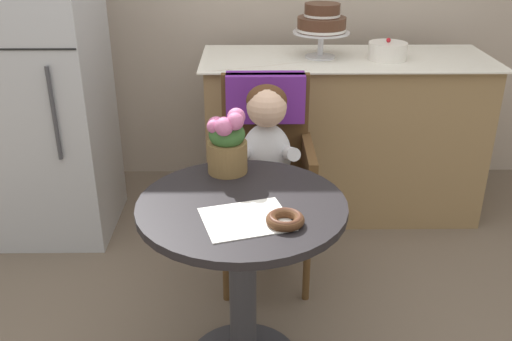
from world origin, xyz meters
name	(u,v)px	position (x,y,z in m)	size (l,w,h in m)	color
cafe_table	(242,255)	(0.00, 0.00, 0.51)	(0.72, 0.72, 0.72)	black
wicker_chair	(266,146)	(0.10, 0.69, 0.64)	(0.42, 0.45, 0.95)	brown
seated_child	(267,152)	(0.10, 0.53, 0.68)	(0.27, 0.32, 0.73)	silver
paper_napkin	(246,219)	(0.02, -0.12, 0.72)	(0.27, 0.23, 0.00)	white
donut_front	(285,219)	(0.14, -0.15, 0.74)	(0.12, 0.12, 0.04)	#4C2D19
flower_vase	(227,142)	(-0.06, 0.25, 0.84)	(0.15, 0.16, 0.25)	brown
display_counter	(342,135)	(0.55, 1.30, 0.45)	(1.56, 0.62, 0.90)	#93754C
tiered_cake_stand	(322,23)	(0.40, 1.30, 1.08)	(0.30, 0.30, 0.28)	silver
round_layer_cake	(387,51)	(0.75, 1.26, 0.94)	(0.20, 0.20, 0.11)	white
refrigerator	(36,78)	(-1.05, 1.10, 0.85)	(0.64, 0.63, 1.70)	#B7BABF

